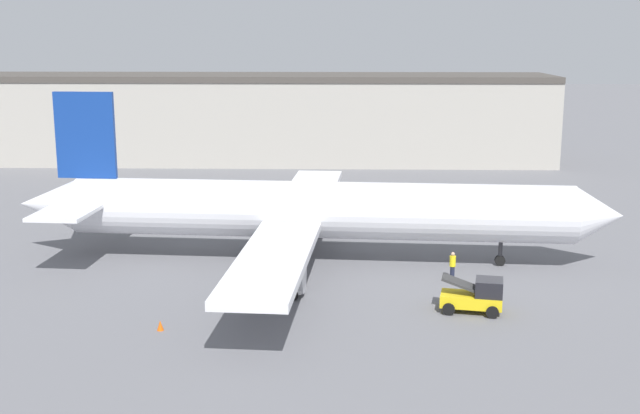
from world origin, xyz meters
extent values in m
plane|color=slate|center=(0.00, 0.00, 0.00)|extent=(400.00, 400.00, 0.00)
cube|color=#ADA89E|center=(-14.90, 44.29, 4.93)|extent=(82.97, 12.24, 9.86)
cube|color=#47423D|center=(-14.90, 44.29, 10.21)|extent=(82.97, 12.48, 0.70)
cylinder|color=white|center=(0.00, 0.00, 3.61)|extent=(34.19, 6.18, 3.88)
cone|color=white|center=(18.51, -1.26, 3.61)|extent=(3.35, 4.00, 3.80)
cone|color=white|center=(-19.09, 1.30, 3.61)|extent=(4.51, 3.97, 3.69)
cube|color=white|center=(-1.01, 10.23, 2.93)|extent=(5.02, 16.62, 0.50)
cube|color=white|center=(-2.38, -10.00, 2.93)|extent=(5.02, 16.62, 0.50)
cylinder|color=#B7B7BC|center=(-1.18, 7.78, 1.36)|extent=(3.15, 2.54, 2.35)
cylinder|color=#B7B7BC|center=(-2.22, -7.54, 1.36)|extent=(3.15, 2.54, 2.35)
cube|color=navy|center=(-16.19, 1.10, 8.53)|extent=(4.18, 0.64, 5.95)
cube|color=white|center=(-15.90, 5.36, 4.00)|extent=(3.80, 4.88, 0.24)
cube|color=white|center=(-16.48, -3.16, 4.00)|extent=(3.80, 4.88, 0.24)
cylinder|color=#38383D|center=(12.21, -0.83, 0.84)|extent=(0.28, 0.28, 1.67)
cylinder|color=black|center=(12.21, -0.83, 0.35)|extent=(0.72, 0.40, 0.70)
cylinder|color=#38383D|center=(-1.87, -2.40, 0.84)|extent=(0.28, 0.28, 1.67)
cylinder|color=black|center=(-1.87, -2.40, 0.45)|extent=(0.92, 0.41, 0.90)
cylinder|color=#38383D|center=(-1.53, 2.63, 0.84)|extent=(0.28, 0.28, 1.67)
cylinder|color=black|center=(-1.53, 2.63, 0.45)|extent=(0.92, 0.41, 0.90)
cylinder|color=#1E2338|center=(8.56, -4.05, 0.43)|extent=(0.29, 0.29, 0.86)
cylinder|color=yellow|center=(8.56, -4.05, 1.20)|extent=(0.40, 0.40, 0.68)
sphere|color=tan|center=(8.56, -4.05, 1.67)|extent=(0.25, 0.25, 0.25)
cube|color=silver|center=(-2.69, -7.82, 0.70)|extent=(3.63, 1.65, 0.69)
cube|color=black|center=(-1.69, -7.78, 1.54)|extent=(1.62, 1.42, 0.99)
cylinder|color=black|center=(-1.41, -8.53, 0.35)|extent=(0.71, 0.31, 0.70)
cylinder|color=black|center=(-1.47, -7.02, 0.35)|extent=(0.71, 0.31, 0.70)
cylinder|color=black|center=(-3.91, -8.63, 0.35)|extent=(0.71, 0.31, 0.70)
cylinder|color=black|center=(-3.97, -7.12, 0.35)|extent=(0.71, 0.31, 0.70)
cube|color=yellow|center=(8.80, -10.10, 0.68)|extent=(3.68, 2.35, 0.66)
cube|color=black|center=(9.74, -10.29, 1.48)|extent=(1.77, 1.81, 0.94)
cube|color=#333333|center=(8.19, -9.99, 1.61)|extent=(2.31, 1.59, 0.81)
cylinder|color=black|center=(9.81, -11.18, 0.35)|extent=(0.74, 0.41, 0.70)
cylinder|color=black|center=(10.14, -9.48, 0.35)|extent=(0.74, 0.41, 0.70)
cylinder|color=black|center=(7.46, -10.72, 0.35)|extent=(0.74, 0.41, 0.70)
cylinder|color=black|center=(7.79, -9.03, 0.35)|extent=(0.74, 0.41, 0.70)
cone|color=#EF590F|center=(-8.11, -13.50, 0.28)|extent=(0.36, 0.36, 0.55)
camera|label=1|loc=(1.38, -53.32, 15.37)|focal=45.00mm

